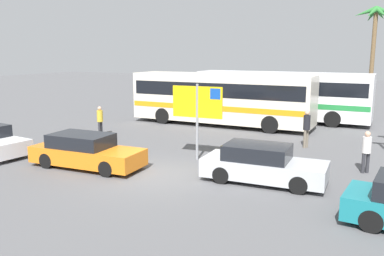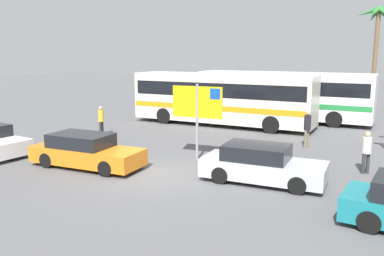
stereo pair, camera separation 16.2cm
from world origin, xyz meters
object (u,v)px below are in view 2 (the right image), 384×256
Objects in this scene: pedestrian_by_bus at (367,149)px; bus_front_coach at (222,97)px; car_silver at (261,164)px; pedestrian_near_sign at (307,126)px; car_orange at (86,151)px; bus_rear_coach at (283,94)px; ferry_sign at (198,105)px; pedestrian_crossing_lot at (101,119)px.

bus_front_coach is at bearing 13.06° from pedestrian_by_bus.
pedestrian_near_sign is (0.32, 5.96, 0.43)m from car_silver.
bus_front_coach is at bearing 81.24° from car_orange.
car_silver is 0.93× the size of car_orange.
pedestrian_near_sign reaches higher than car_orange.
bus_rear_coach is at bearing -8.98° from pedestrian_by_bus.
car_silver is 2.69× the size of pedestrian_by_bus.
car_silver is (5.67, -9.74, -1.15)m from bus_front_coach.
car_silver is at bearing 92.88° from pedestrian_by_bus.
bus_front_coach reaches higher than pedestrian_near_sign.
bus_rear_coach is 6.25× the size of pedestrian_near_sign.
pedestrian_by_bus is at bearing -60.27° from bus_rear_coach.
car_silver is 5.98m from pedestrian_near_sign.
ferry_sign is at bearing -73.59° from bus_front_coach.
ferry_sign is 6.69m from pedestrian_by_bus.
pedestrian_near_sign reaches higher than pedestrian_crossing_lot.
ferry_sign is at bearing -92.33° from bus_rear_coach.
bus_front_coach is at bearing -9.14° from pedestrian_near_sign.
pedestrian_crossing_lot is at bearing 160.09° from ferry_sign.
car_orange is 2.88× the size of pedestrian_by_bus.
pedestrian_near_sign reaches higher than pedestrian_by_bus.
bus_front_coach reaches higher than pedestrian_by_bus.
pedestrian_crossing_lot is at bearing 156.94° from car_silver.
ferry_sign is 2.00× the size of pedestrian_by_bus.
ferry_sign reaches higher than pedestrian_by_bus.
bus_rear_coach reaches higher than pedestrian_crossing_lot.
bus_rear_coach is at bearing 51.04° from bus_front_coach.
ferry_sign is 7.34m from pedestrian_crossing_lot.
bus_rear_coach is 7.98m from pedestrian_near_sign.
ferry_sign reaches higher than car_silver.
car_silver is 4.22m from pedestrian_by_bus.
pedestrian_crossing_lot is (-10.20, 3.74, 0.31)m from car_silver.
ferry_sign is 4.07m from car_silver.
car_orange is (-1.08, -11.08, -1.15)m from bus_front_coach.
bus_front_coach is 11.26m from pedestrian_by_bus.
car_orange is (-3.45, -3.02, -1.69)m from ferry_sign.
bus_rear_coach reaches higher than car_orange.
pedestrian_near_sign is (10.52, 2.21, 0.12)m from pedestrian_crossing_lot.
bus_rear_coach reaches higher than pedestrian_near_sign.
pedestrian_near_sign is (7.06, 7.30, 0.43)m from car_orange.
bus_front_coach is 7.11m from pedestrian_near_sign.
ferry_sign is at bearing 72.97° from pedestrian_near_sign.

